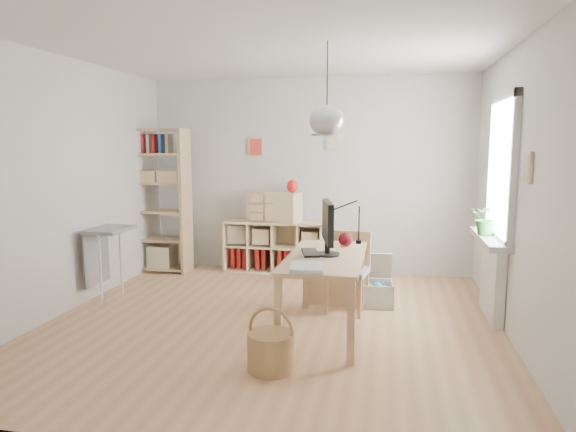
% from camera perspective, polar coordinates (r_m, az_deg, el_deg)
% --- Properties ---
extents(ground, '(4.50, 4.50, 0.00)m').
position_cam_1_polar(ground, '(5.29, -1.74, -11.76)').
color(ground, tan).
rests_on(ground, ground).
extents(room_shell, '(4.50, 4.50, 4.50)m').
position_cam_1_polar(room_shell, '(4.74, 4.34, 10.55)').
color(room_shell, silver).
rests_on(room_shell, ground).
extents(window_unit, '(0.07, 1.16, 1.46)m').
position_cam_1_polar(window_unit, '(5.56, 22.75, 4.93)').
color(window_unit, white).
rests_on(window_unit, ground).
extents(radiator, '(0.10, 0.80, 0.80)m').
position_cam_1_polar(radiator, '(5.72, 21.78, -6.63)').
color(radiator, white).
rests_on(radiator, ground).
extents(windowsill, '(0.22, 1.20, 0.06)m').
position_cam_1_polar(windowsill, '(5.62, 21.50, -2.38)').
color(windowsill, silver).
rests_on(windowsill, radiator).
extents(desk, '(0.70, 1.50, 0.75)m').
position_cam_1_polar(desk, '(4.87, 4.17, -5.46)').
color(desk, tan).
rests_on(desk, ground).
extents(cube_shelf, '(1.40, 0.38, 0.72)m').
position_cam_1_polar(cube_shelf, '(7.27, -1.65, -3.83)').
color(cube_shelf, beige).
rests_on(cube_shelf, ground).
extents(tall_bookshelf, '(0.80, 0.38, 2.00)m').
position_cam_1_polar(tall_bookshelf, '(7.40, -14.07, 2.33)').
color(tall_bookshelf, tan).
rests_on(tall_bookshelf, ground).
extents(side_table, '(0.40, 0.55, 0.85)m').
position_cam_1_polar(side_table, '(6.19, -19.71, -2.89)').
color(side_table, gray).
rests_on(side_table, ground).
extents(chair, '(0.48, 0.48, 0.85)m').
position_cam_1_polar(chair, '(5.58, 6.77, -5.57)').
color(chair, gray).
rests_on(chair, ground).
extents(wicker_basket, '(0.38, 0.37, 0.52)m').
position_cam_1_polar(wicker_basket, '(4.21, -1.92, -14.65)').
color(wicker_basket, '#9B7946').
rests_on(wicker_basket, ground).
extents(storage_chest, '(0.55, 0.61, 0.54)m').
position_cam_1_polar(storage_chest, '(5.90, 9.11, -7.93)').
color(storage_chest, silver).
rests_on(storage_chest, ground).
extents(monitor, '(0.23, 0.58, 0.51)m').
position_cam_1_polar(monitor, '(4.80, 4.43, -1.04)').
color(monitor, black).
rests_on(monitor, desk).
extents(keyboard, '(0.23, 0.40, 0.02)m').
position_cam_1_polar(keyboard, '(4.91, 2.48, -4.09)').
color(keyboard, black).
rests_on(keyboard, desk).
extents(task_lamp, '(0.40, 0.15, 0.42)m').
position_cam_1_polar(task_lamp, '(5.36, 5.80, -0.08)').
color(task_lamp, black).
rests_on(task_lamp, desk).
extents(yarn_ball, '(0.14, 0.14, 0.14)m').
position_cam_1_polar(yarn_ball, '(5.27, 6.41, -2.61)').
color(yarn_ball, '#500A0D').
rests_on(yarn_ball, desk).
extents(paper_tray, '(0.32, 0.37, 0.03)m').
position_cam_1_polar(paper_tray, '(4.31, 2.09, -5.70)').
color(paper_tray, silver).
rests_on(paper_tray, desk).
extents(drawer_chest, '(0.76, 0.47, 0.41)m').
position_cam_1_polar(drawer_chest, '(7.12, -1.50, 1.01)').
color(drawer_chest, beige).
rests_on(drawer_chest, cube_shelf).
extents(red_vase, '(0.15, 0.15, 0.18)m').
position_cam_1_polar(red_vase, '(7.04, 0.48, 3.34)').
color(red_vase, '#9C100D').
rests_on(red_vase, drawer_chest).
extents(potted_plant, '(0.37, 0.33, 0.36)m').
position_cam_1_polar(potted_plant, '(5.64, 21.32, -0.17)').
color(potted_plant, '#286626').
rests_on(potted_plant, windowsill).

